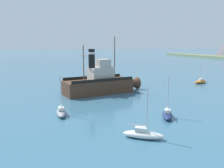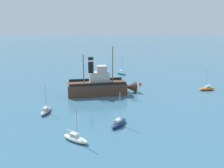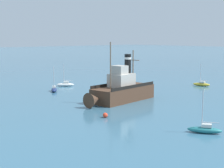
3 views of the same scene
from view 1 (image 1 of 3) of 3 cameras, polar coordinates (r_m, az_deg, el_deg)
name	(u,v)px [view 1 (image 1 of 3)]	position (r m, az deg, el deg)	size (l,w,h in m)	color
ground_plane	(98,92)	(42.84, -3.38, -2.02)	(600.00, 600.00, 0.00)	#38667F
old_tugboat	(101,83)	(41.94, -2.58, 0.28)	(6.12, 14.74, 9.90)	#4C3323
sailboat_navy	(167,114)	(29.11, 13.16, -7.07)	(3.80, 2.97, 4.90)	navy
sailboat_grey	(61,112)	(29.95, -12.11, -6.55)	(3.91, 1.57, 4.90)	gray
sailboat_teal	(99,75)	(63.05, -3.14, 2.17)	(3.80, 2.96, 4.90)	#23757A
sailboat_white	(143,134)	(22.63, 7.47, -11.84)	(3.12, 3.72, 4.90)	white
sailboat_orange	(201,81)	(55.79, 20.53, 0.57)	(1.88, 3.95, 4.90)	orange
mooring_buoy	(132,82)	(52.37, 4.91, 0.49)	(0.67, 0.67, 0.67)	red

